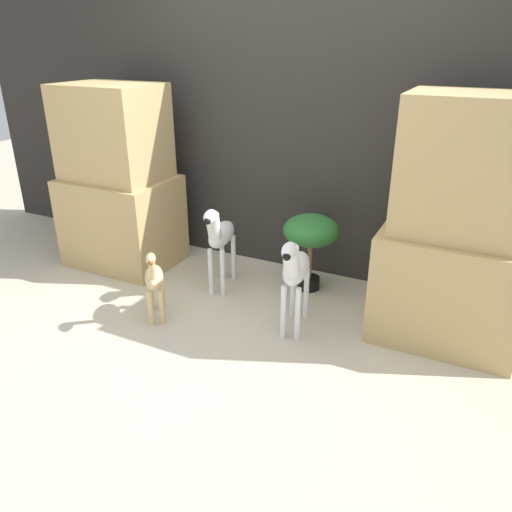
{
  "coord_description": "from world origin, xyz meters",
  "views": [
    {
      "loc": [
        1.47,
        -2.28,
        1.8
      ],
      "look_at": [
        0.05,
        0.59,
        0.39
      ],
      "focal_mm": 35.0,
      "sensor_mm": 36.0,
      "label": 1
    }
  ],
  "objects_px": {
    "zebra_right": "(295,270)",
    "zebra_left": "(220,235)",
    "giraffe_figurine": "(154,280)",
    "potted_palm_front": "(311,234)"
  },
  "relations": [
    {
      "from": "zebra_right",
      "to": "giraffe_figurine",
      "type": "xyz_separation_m",
      "value": [
        -0.91,
        -0.27,
        -0.15
      ]
    },
    {
      "from": "zebra_left",
      "to": "giraffe_figurine",
      "type": "bearing_deg",
      "value": -107.18
    },
    {
      "from": "zebra_right",
      "to": "potted_palm_front",
      "type": "distance_m",
      "value": 0.63
    },
    {
      "from": "zebra_left",
      "to": "giraffe_figurine",
      "type": "distance_m",
      "value": 0.62
    },
    {
      "from": "giraffe_figurine",
      "to": "potted_palm_front",
      "type": "height_order",
      "value": "potted_palm_front"
    },
    {
      "from": "zebra_right",
      "to": "zebra_left",
      "type": "distance_m",
      "value": 0.79
    },
    {
      "from": "potted_palm_front",
      "to": "giraffe_figurine",
      "type": "bearing_deg",
      "value": -131.51
    },
    {
      "from": "zebra_right",
      "to": "giraffe_figurine",
      "type": "distance_m",
      "value": 0.96
    },
    {
      "from": "zebra_left",
      "to": "zebra_right",
      "type": "bearing_deg",
      "value": -22.86
    },
    {
      "from": "giraffe_figurine",
      "to": "potted_palm_front",
      "type": "relative_size",
      "value": 0.94
    }
  ]
}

